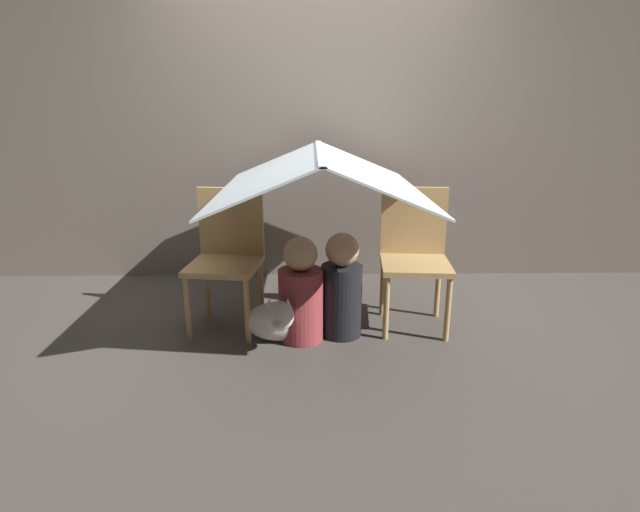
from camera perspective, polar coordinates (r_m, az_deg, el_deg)
ground_plane at (r=3.22m, az=0.04°, el=-9.19°), size 8.80×8.80×0.00m
wall_back at (r=4.13m, az=-0.27°, el=14.62°), size 7.00×0.05×2.50m
chair_left at (r=3.29m, az=-10.56°, el=0.37°), size 0.49×0.49×0.90m
chair_right at (r=3.31m, az=10.73°, el=0.48°), size 0.47×0.47×0.90m
sheet_canopy at (r=3.05m, az=0.00°, el=9.63°), size 1.23×1.60×0.26m
person_front at (r=3.09m, az=-2.19°, el=-4.44°), size 0.28×0.28×0.66m
person_second at (r=3.14m, az=2.49°, el=-3.81°), size 0.26×0.26×0.67m
dog at (r=3.09m, az=-4.53°, el=-7.31°), size 0.45×0.39×0.35m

